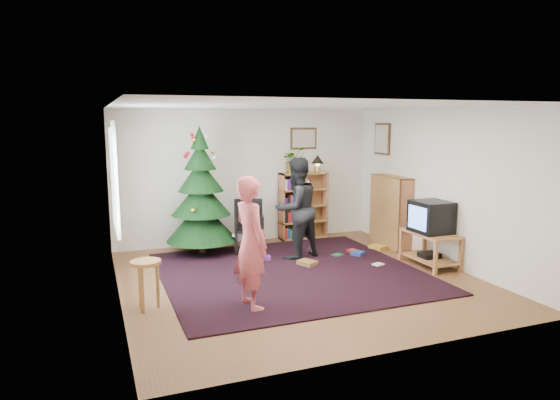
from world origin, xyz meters
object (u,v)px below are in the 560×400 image
object	(u,v)px
bookshelf_right	(391,211)
person_by_chair	(296,209)
christmas_tree	(201,201)
table_lamp	(318,160)
tv_stand	(430,246)
potted_plant	(294,160)
armchair	(247,224)
stool	(146,272)
picture_back	(303,138)
bookshelf_back	(303,205)
crt_tv	(431,217)
person_standing	(251,243)
picture_right	(382,139)

from	to	relation	value
bookshelf_right	person_by_chair	size ratio (longest dim) A/B	0.77
christmas_tree	table_lamp	bearing A→B (deg)	10.29
tv_stand	potted_plant	bearing A→B (deg)	118.14
potted_plant	person_by_chair	bearing A→B (deg)	-110.71
tv_stand	armchair	distance (m)	3.12
person_by_chair	table_lamp	world-z (taller)	person_by_chair
stool	potted_plant	distance (m)	4.29
picture_back	christmas_tree	world-z (taller)	christmas_tree
picture_back	bookshelf_back	size ratio (longest dim) A/B	0.42
tv_stand	stool	world-z (taller)	stool
christmas_tree	crt_tv	xyz separation A→B (m)	(3.23, -2.04, -0.12)
christmas_tree	person_standing	world-z (taller)	christmas_tree
person_standing	person_by_chair	bearing A→B (deg)	-45.49
bookshelf_right	crt_tv	world-z (taller)	bookshelf_right
picture_right	person_standing	bearing A→B (deg)	-143.21
christmas_tree	bookshelf_back	size ratio (longest dim) A/B	1.70
picture_back	table_lamp	bearing A→B (deg)	-28.86
potted_plant	table_lamp	bearing A→B (deg)	0.00
potted_plant	picture_right	bearing A→B (deg)	-20.48
bookshelf_right	armchair	world-z (taller)	bookshelf_right
picture_back	table_lamp	size ratio (longest dim) A/B	1.66
tv_stand	person_standing	distance (m)	3.32
bookshelf_back	bookshelf_right	xyz separation A→B (m)	(1.25, -1.16, 0.00)
stool	potted_plant	world-z (taller)	potted_plant
picture_right	christmas_tree	distance (m)	3.64
bookshelf_back	armchair	bearing A→B (deg)	-157.28
picture_right	crt_tv	distance (m)	2.22
bookshelf_back	tv_stand	world-z (taller)	bookshelf_back
person_by_chair	table_lamp	bearing A→B (deg)	-144.68
stool	person_standing	size ratio (longest dim) A/B	0.37
christmas_tree	picture_right	bearing A→B (deg)	-2.50
bookshelf_back	potted_plant	world-z (taller)	potted_plant
crt_tv	person_by_chair	world-z (taller)	person_by_chair
table_lamp	potted_plant	bearing A→B (deg)	180.00
christmas_tree	bookshelf_right	bearing A→B (deg)	-12.23
bookshelf_right	crt_tv	size ratio (longest dim) A/B	2.27
person_by_chair	potted_plant	size ratio (longest dim) A/B	3.42
picture_right	bookshelf_back	distance (m)	1.98
armchair	bookshelf_right	bearing A→B (deg)	2.01
christmas_tree	armchair	distance (m)	0.90
picture_back	person_standing	xyz separation A→B (m)	(-2.13, -3.31, -1.12)
christmas_tree	crt_tv	world-z (taller)	christmas_tree
christmas_tree	table_lamp	xyz separation A→B (m)	(2.41, 0.44, 0.60)
person_standing	picture_right	bearing A→B (deg)	-62.19
person_standing	table_lamp	xyz separation A→B (m)	(2.38, 3.18, 0.70)
picture_right	bookshelf_back	xyz separation A→B (m)	(-1.38, 0.59, -1.29)
armchair	person_by_chair	bearing A→B (deg)	-34.65
bookshelf_right	stool	xyz separation A→B (m)	(-4.54, -1.60, -0.19)
bookshelf_right	person_by_chair	world-z (taller)	person_by_chair
armchair	person_by_chair	xyz separation A→B (m)	(0.63, -0.75, 0.36)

